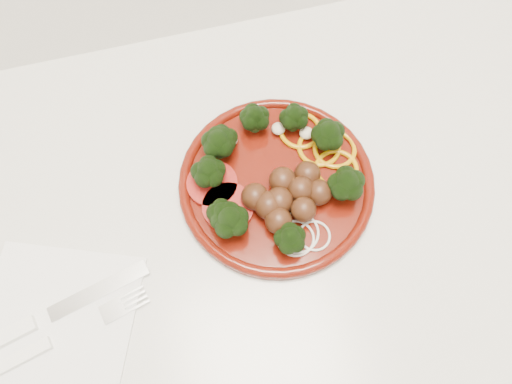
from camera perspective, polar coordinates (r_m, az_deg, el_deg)
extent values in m
cube|color=beige|center=(1.09, -1.73, -11.23)|extent=(2.40, 0.60, 0.87)
cube|color=silver|center=(0.65, -2.83, -2.65)|extent=(2.40, 0.60, 0.03)
cylinder|color=#4D0F06|center=(0.65, 2.34, 0.90)|extent=(0.25, 0.25, 0.01)
torus|color=#4D0F06|center=(0.64, 2.36, 1.12)|extent=(0.25, 0.25, 0.01)
sphere|color=#462211|center=(0.62, 7.24, 0.00)|extent=(0.03, 0.03, 0.03)
sphere|color=#462211|center=(0.60, 2.59, -3.26)|extent=(0.03, 0.03, 0.03)
sphere|color=#462211|center=(0.63, 3.06, 1.34)|extent=(0.03, 0.03, 0.03)
sphere|color=#462211|center=(0.62, 5.09, 0.15)|extent=(0.03, 0.03, 0.03)
sphere|color=#462211|center=(0.61, 5.41, -2.15)|extent=(0.03, 0.03, 0.03)
sphere|color=#462211|center=(0.61, 2.66, -1.07)|extent=(0.03, 0.03, 0.03)
sphere|color=#462211|center=(0.62, -0.14, -0.52)|extent=(0.03, 0.03, 0.03)
sphere|color=#462211|center=(0.63, 5.89, 2.07)|extent=(0.03, 0.03, 0.03)
sphere|color=#462211|center=(0.61, 1.45, -1.55)|extent=(0.03, 0.03, 0.03)
torus|color=#C18407|center=(0.67, 7.21, 5.08)|extent=(0.06, 0.06, 0.01)
torus|color=#C18407|center=(0.66, 9.18, 2.59)|extent=(0.06, 0.06, 0.01)
torus|color=#C18407|center=(0.68, 5.07, 7.04)|extent=(0.06, 0.06, 0.01)
torus|color=#C18407|center=(0.67, 8.98, 4.85)|extent=(0.06, 0.06, 0.01)
cylinder|color=#720A07|center=(0.64, -5.03, 0.94)|extent=(0.07, 0.07, 0.01)
cylinder|color=#720A07|center=(0.63, -3.21, -1.74)|extent=(0.07, 0.07, 0.01)
torus|color=beige|center=(0.61, 4.52, -5.28)|extent=(0.05, 0.05, 0.00)
torus|color=beige|center=(0.62, 6.70, -4.98)|extent=(0.04, 0.04, 0.00)
torus|color=beige|center=(0.62, 4.70, -4.60)|extent=(0.06, 0.06, 0.00)
ellipsoid|color=#C6B793|center=(0.67, 2.57, 7.21)|extent=(0.02, 0.02, 0.01)
ellipsoid|color=#C6B793|center=(0.66, -2.89, 5.94)|extent=(0.02, 0.02, 0.01)
ellipsoid|color=#C6B793|center=(0.67, 5.76, 6.67)|extent=(0.02, 0.02, 0.01)
cube|color=white|center=(0.64, -21.91, -13.74)|extent=(0.23, 0.23, 0.00)
cube|color=silver|center=(0.63, -17.51, -10.69)|extent=(0.12, 0.05, 0.00)
cube|color=white|center=(0.65, -25.94, -16.98)|extent=(0.09, 0.03, 0.01)
cube|color=silver|center=(0.62, -16.07, -12.90)|extent=(0.03, 0.03, 0.00)
cube|color=silver|center=(0.62, -13.44, -12.66)|extent=(0.03, 0.01, 0.00)
cube|color=silver|center=(0.62, -13.67, -12.14)|extent=(0.03, 0.01, 0.00)
cube|color=silver|center=(0.62, -13.90, -11.61)|extent=(0.03, 0.01, 0.00)
cube|color=silver|center=(0.62, -14.13, -11.09)|extent=(0.03, 0.01, 0.00)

